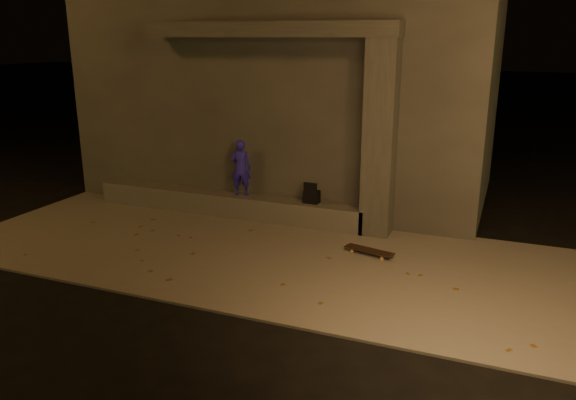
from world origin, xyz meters
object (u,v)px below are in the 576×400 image
at_px(skateboarder, 241,168).
at_px(backpack, 312,196).
at_px(column, 380,140).
at_px(skateboard, 369,251).

xyz_separation_m(skateboarder, backpack, (1.55, -0.00, -0.43)).
relative_size(column, skateboard, 4.04).
bearing_deg(skateboard, column, 111.17).
bearing_deg(column, backpack, -180.00).
distance_m(skateboarder, backpack, 1.61).
height_order(backpack, skateboard, backpack).
xyz_separation_m(column, skateboard, (0.16, -1.17, -1.72)).
xyz_separation_m(column, skateboarder, (-2.86, 0.00, -0.77)).
bearing_deg(skateboarder, skateboard, 144.97).
height_order(skateboarder, skateboard, skateboarder).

